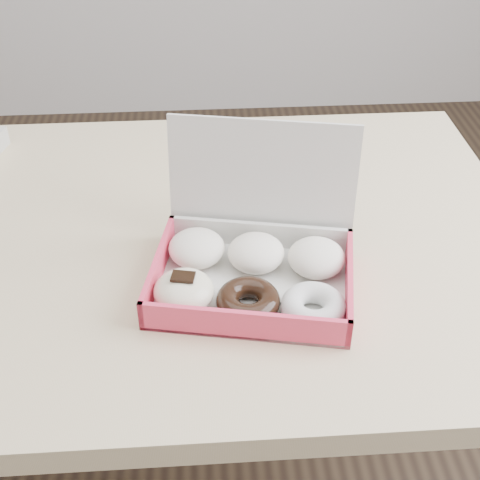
{
  "coord_description": "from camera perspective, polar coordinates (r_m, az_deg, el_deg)",
  "views": [
    {
      "loc": [
        0.08,
        -0.86,
        1.38
      ],
      "look_at": [
        0.13,
        -0.12,
        0.82
      ],
      "focal_mm": 50.0,
      "sensor_mm": 36.0,
      "label": 1
    }
  ],
  "objects": [
    {
      "name": "table",
      "position": [
        1.12,
        -7.06,
        -2.76
      ],
      "size": [
        1.2,
        0.8,
        0.75
      ],
      "color": "#CDB987",
      "rests_on": "ground"
    },
    {
      "name": "donut_box",
      "position": [
        0.95,
        0.99,
        -2.08
      ],
      "size": [
        0.32,
        0.28,
        0.2
      ],
      "rotation": [
        0.0,
        0.0,
        -0.2
      ],
      "color": "silver",
      "rests_on": "table"
    }
  ]
}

